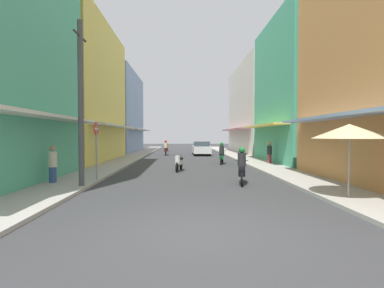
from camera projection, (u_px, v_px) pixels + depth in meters
ground_plane at (187, 160)px, 23.61m from camera, size 95.63×95.63×0.00m
sidewalk_left at (127, 159)px, 23.44m from camera, size 2.14×51.47×0.12m
sidewalk_right at (247, 159)px, 23.78m from camera, size 2.14×51.47×0.12m
building_left_mid at (72, 93)px, 21.99m from camera, size 7.05×11.61×10.79m
building_left_far at (112, 113)px, 34.47m from camera, size 7.05×12.22×9.81m
building_right_mid at (309, 92)px, 20.93m from camera, size 7.05×9.01×10.69m
building_right_far at (264, 110)px, 32.75m from camera, size 7.05×13.89×10.25m
motorbike_black at (242, 167)px, 11.76m from camera, size 0.62×1.79×1.58m
motorbike_silver at (209, 148)px, 35.33m from camera, size 0.56×1.80×0.96m
motorbike_green at (222, 154)px, 20.06m from camera, size 0.64×1.78×1.58m
motorbike_orange at (166, 147)px, 37.00m from camera, size 0.58×1.80×0.96m
motorbike_white at (179, 162)px, 16.05m from camera, size 0.59×1.80×0.96m
motorbike_maroon at (166, 149)px, 29.18m from camera, size 0.55×1.81×1.58m
parked_car at (201, 148)px, 29.37m from camera, size 1.84×4.13×1.45m
pedestrian_foreground at (269, 152)px, 19.48m from camera, size 0.44×0.44×1.66m
pedestrian_far at (53, 165)px, 11.44m from camera, size 0.34×0.34×1.64m
vendor_umbrella at (349, 131)px, 8.64m from camera, size 2.22×2.22×2.41m
utility_pole at (81, 103)px, 10.60m from camera, size 0.20×1.20×6.42m
street_sign_no_entry at (96, 143)px, 12.19m from camera, size 0.07×0.60×2.65m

